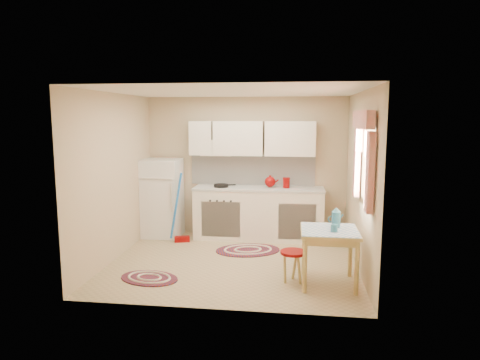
{
  "coord_description": "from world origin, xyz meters",
  "views": [
    {
      "loc": [
        0.89,
        -6.08,
        2.15
      ],
      "look_at": [
        0.07,
        0.25,
        1.2
      ],
      "focal_mm": 32.0,
      "sensor_mm": 36.0,
      "label": 1
    }
  ],
  "objects_px": {
    "stool": "(293,267)",
    "base_cabinets": "(259,214)",
    "table": "(329,257)",
    "fridge": "(162,198)"
  },
  "relations": [
    {
      "from": "base_cabinets",
      "to": "stool",
      "type": "bearing_deg",
      "value": -72.58
    },
    {
      "from": "base_cabinets",
      "to": "stool",
      "type": "height_order",
      "value": "base_cabinets"
    },
    {
      "from": "stool",
      "to": "table",
      "type": "bearing_deg",
      "value": -1.43
    },
    {
      "from": "base_cabinets",
      "to": "table",
      "type": "distance_m",
      "value": 2.26
    },
    {
      "from": "fridge",
      "to": "base_cabinets",
      "type": "bearing_deg",
      "value": 1.65
    },
    {
      "from": "stool",
      "to": "base_cabinets",
      "type": "bearing_deg",
      "value": 107.42
    },
    {
      "from": "table",
      "to": "stool",
      "type": "height_order",
      "value": "table"
    },
    {
      "from": "fridge",
      "to": "stool",
      "type": "height_order",
      "value": "fridge"
    },
    {
      "from": "fridge",
      "to": "table",
      "type": "relative_size",
      "value": 1.94
    },
    {
      "from": "table",
      "to": "base_cabinets",
      "type": "bearing_deg",
      "value": 118.39
    }
  ]
}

